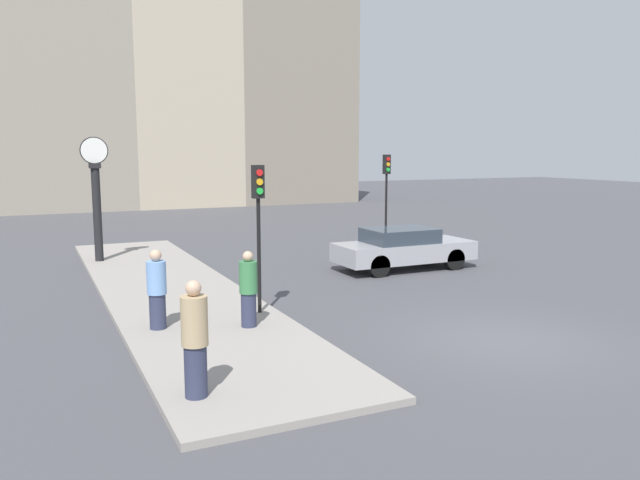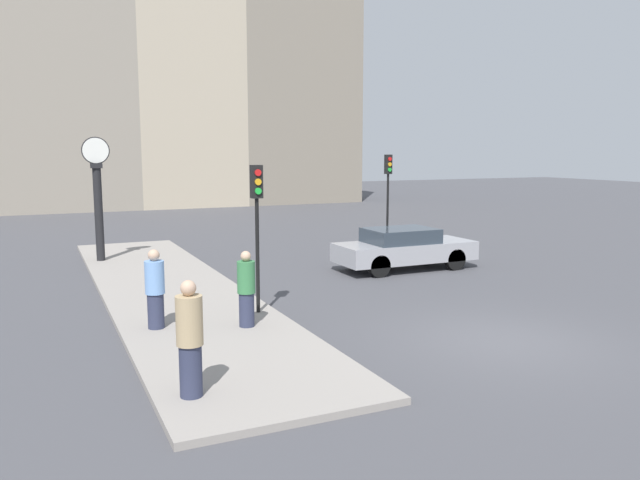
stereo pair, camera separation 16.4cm
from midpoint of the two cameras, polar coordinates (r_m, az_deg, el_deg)
name	(u,v)px [view 2 (the right image)]	position (r m, az deg, el deg)	size (l,w,h in m)	color
ground_plane	(502,341)	(13.64, 16.63, -8.82)	(120.00, 120.00, 0.00)	#47474C
sidewalk_corner	(170,290)	(17.84, -13.26, -4.48)	(3.66, 18.74, 0.12)	gray
building_row	(155,82)	(45.17, -14.73, 13.83)	(28.14, 5.00, 18.66)	gray
sedan_car	(404,248)	(20.75, 7.90, -0.73)	(4.64, 1.82, 1.38)	#9E9EA3
traffic_light_near	(257,207)	(14.45, -5.47, 3.00)	(0.26, 0.24, 3.46)	black
traffic_light_far	(388,182)	(24.88, 6.43, 5.33)	(0.26, 0.24, 3.74)	black
street_clock	(98,198)	(22.66, -19.44, 3.62)	(0.92, 0.37, 4.24)	black
pedestrian_tan_coat	(190,339)	(9.87, -11.34, -8.90)	(0.41, 0.41, 1.84)	#2D334C
pedestrian_green_hoodie	(246,289)	(13.55, -6.41, -4.51)	(0.39, 0.39, 1.66)	#2D334C
pedestrian_blue_stripe	(155,290)	(13.76, -14.52, -4.41)	(0.41, 0.41, 1.71)	#2D334C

